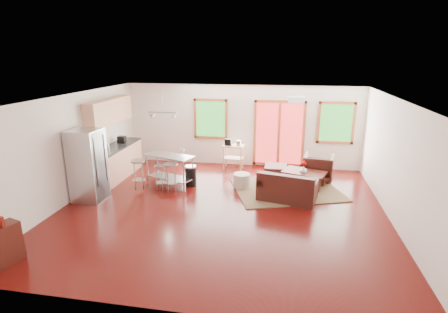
% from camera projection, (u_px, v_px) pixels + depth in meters
% --- Properties ---
extents(floor, '(7.50, 7.00, 0.02)m').
position_uv_depth(floor, '(222.00, 209.00, 8.25)').
color(floor, '#370705').
rests_on(floor, ground).
extents(ceiling, '(7.50, 7.00, 0.02)m').
position_uv_depth(ceiling, '(222.00, 98.00, 7.51)').
color(ceiling, white).
rests_on(ceiling, ground).
extents(back_wall, '(7.50, 0.02, 2.60)m').
position_uv_depth(back_wall, '(241.00, 126.00, 11.19)').
color(back_wall, silver).
rests_on(back_wall, ground).
extents(left_wall, '(0.02, 7.00, 2.60)m').
position_uv_depth(left_wall, '(70.00, 148.00, 8.51)').
color(left_wall, silver).
rests_on(left_wall, ground).
extents(right_wall, '(0.02, 7.00, 2.60)m').
position_uv_depth(right_wall, '(400.00, 165.00, 7.25)').
color(right_wall, silver).
rests_on(right_wall, ground).
extents(front_wall, '(7.50, 0.02, 2.60)m').
position_uv_depth(front_wall, '(173.00, 230.00, 4.56)').
color(front_wall, silver).
rests_on(front_wall, ground).
extents(window_left, '(1.10, 0.05, 1.30)m').
position_uv_depth(window_left, '(211.00, 119.00, 11.26)').
color(window_left, '#1F511B').
rests_on(window_left, back_wall).
extents(french_doors, '(1.60, 0.05, 2.10)m').
position_uv_depth(french_doors, '(279.00, 134.00, 11.00)').
color(french_doors, '#A82724').
rests_on(french_doors, back_wall).
extents(window_right, '(1.10, 0.05, 1.30)m').
position_uv_depth(window_right, '(336.00, 123.00, 10.60)').
color(window_right, '#1F511B').
rests_on(window_right, back_wall).
extents(rug, '(3.23, 2.86, 0.03)m').
position_uv_depth(rug, '(286.00, 190.00, 9.37)').
color(rug, '#4B6540').
rests_on(rug, floor).
extents(loveseat, '(1.54, 1.08, 0.75)m').
position_uv_depth(loveseat, '(287.00, 189.00, 8.64)').
color(loveseat, black).
rests_on(loveseat, floor).
extents(coffee_table, '(1.27, 1.01, 0.44)m').
position_uv_depth(coffee_table, '(304.00, 174.00, 9.50)').
color(coffee_table, '#37130D').
rests_on(coffee_table, floor).
extents(armchair, '(0.91, 0.87, 0.83)m').
position_uv_depth(armchair, '(318.00, 166.00, 10.07)').
color(armchair, black).
rests_on(armchair, floor).
extents(ottoman, '(0.63, 0.63, 0.42)m').
position_uv_depth(ottoman, '(276.00, 172.00, 10.12)').
color(ottoman, black).
rests_on(ottoman, floor).
extents(pouf, '(0.50, 0.50, 0.39)m').
position_uv_depth(pouf, '(242.00, 181.00, 9.51)').
color(pouf, beige).
rests_on(pouf, floor).
extents(vase, '(0.20, 0.21, 0.35)m').
position_uv_depth(vase, '(303.00, 169.00, 9.42)').
color(vase, silver).
rests_on(vase, coffee_table).
extents(cabinets, '(0.64, 2.24, 2.30)m').
position_uv_depth(cabinets, '(115.00, 146.00, 10.17)').
color(cabinets, tan).
rests_on(cabinets, floor).
extents(refrigerator, '(0.75, 0.71, 1.78)m').
position_uv_depth(refrigerator, '(88.00, 165.00, 8.54)').
color(refrigerator, '#B7BABC').
rests_on(refrigerator, floor).
extents(island, '(1.47, 0.98, 0.87)m').
position_uv_depth(island, '(170.00, 165.00, 9.58)').
color(island, '#B7BABC').
rests_on(island, floor).
extents(cup, '(0.14, 0.12, 0.12)m').
position_uv_depth(cup, '(182.00, 150.00, 9.47)').
color(cup, white).
rests_on(cup, island).
extents(bar_stool_a, '(0.50, 0.50, 0.80)m').
position_uv_depth(bar_stool_a, '(138.00, 167.00, 9.34)').
color(bar_stool_a, '#B7BABC').
rests_on(bar_stool_a, floor).
extents(bar_stool_b, '(0.39, 0.39, 0.69)m').
position_uv_depth(bar_stool_b, '(161.00, 172.00, 9.26)').
color(bar_stool_b, '#B7BABC').
rests_on(bar_stool_b, floor).
extents(bar_stool_c, '(0.44, 0.44, 0.77)m').
position_uv_depth(bar_stool_c, '(171.00, 170.00, 9.17)').
color(bar_stool_c, '#B7BABC').
rests_on(bar_stool_c, floor).
extents(trash_can, '(0.33, 0.33, 0.57)m').
position_uv_depth(trash_can, '(191.00, 176.00, 9.62)').
color(trash_can, black).
rests_on(trash_can, floor).
extents(kitchen_cart, '(0.66, 0.44, 0.98)m').
position_uv_depth(kitchen_cart, '(233.00, 149.00, 10.92)').
color(kitchen_cart, tan).
rests_on(kitchen_cart, floor).
extents(ceiling_flush, '(0.35, 0.35, 0.12)m').
position_uv_depth(ceiling_flush, '(296.00, 99.00, 7.83)').
color(ceiling_flush, white).
rests_on(ceiling_flush, ceiling).
extents(pendant_light, '(0.80, 0.18, 0.79)m').
position_uv_depth(pendant_light, '(163.00, 116.00, 9.44)').
color(pendant_light, gray).
rests_on(pendant_light, ceiling).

